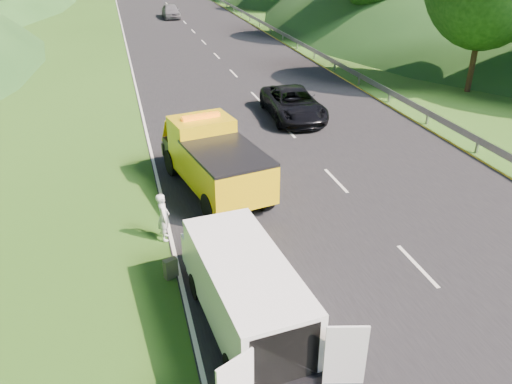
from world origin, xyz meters
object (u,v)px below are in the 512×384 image
object	(u,v)px
white_van	(243,288)
woman	(166,239)
child	(257,267)
worker	(282,362)
passing_suv	(293,118)
suitcase	(171,268)
tow_truck	(214,159)

from	to	relation	value
white_van	woman	bearing A→B (deg)	102.62
child	worker	xyz separation A→B (m)	(-0.46, -3.73, 0.00)
passing_suv	suitcase	bearing A→B (deg)	-120.17
woman	passing_suv	distance (m)	12.99
white_van	woman	world-z (taller)	white_van
white_van	suitcase	distance (m)	3.03
white_van	passing_suv	world-z (taller)	white_van
woman	suitcase	size ratio (longest dim) A/B	2.64
tow_truck	woman	distance (m)	4.00
child	passing_suv	size ratio (longest dim) A/B	0.19
worker	tow_truck	bearing A→B (deg)	66.96
white_van	woman	xyz separation A→B (m)	(-1.48, 4.55, -1.16)
white_van	tow_truck	bearing A→B (deg)	78.85
child	worker	size ratio (longest dim) A/B	0.67
child	worker	world-z (taller)	worker
woman	worker	xyz separation A→B (m)	(2.01, -5.99, 0.00)
tow_truck	passing_suv	xyz separation A→B (m)	(5.71, 7.24, -1.31)
tow_truck	woman	world-z (taller)	tow_truck
white_van	woman	distance (m)	4.92
tow_truck	white_van	world-z (taller)	tow_truck
white_van	passing_suv	bearing A→B (deg)	61.01
suitcase	passing_suv	distance (m)	14.73
white_van	woman	size ratio (longest dim) A/B	3.68
suitcase	passing_suv	size ratio (longest dim) A/B	0.11
worker	passing_suv	xyz separation A→B (m)	(5.95, 16.27, 0.00)
worker	child	bearing A→B (deg)	61.50
white_van	passing_suv	size ratio (longest dim) A/B	1.07
child	passing_suv	xyz separation A→B (m)	(5.49, 12.53, 0.00)
tow_truck	worker	distance (m)	9.13
passing_suv	white_van	bearing A→B (deg)	-110.81
child	suitcase	size ratio (longest dim) A/B	1.69
tow_truck	suitcase	size ratio (longest dim) A/B	10.68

